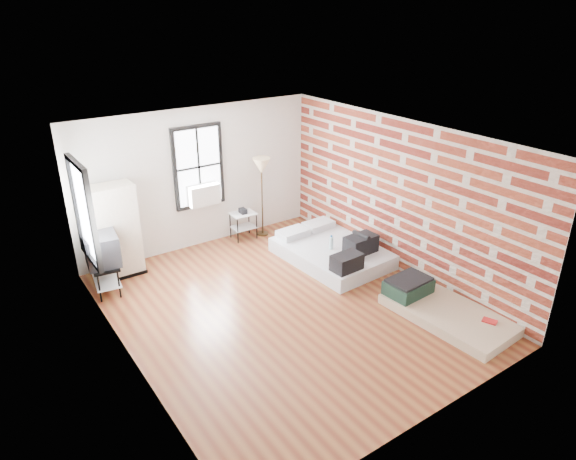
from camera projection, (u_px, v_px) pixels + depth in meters
ground at (284, 307)px, 8.42m from camera, size 6.00×6.00×0.00m
room_shell at (283, 199)px, 8.10m from camera, size 5.02×6.02×2.80m
mattress_main at (334, 251)px, 9.90m from camera, size 1.66×2.20×0.68m
mattress_bare at (438, 307)px, 8.18m from camera, size 1.17×2.06×0.43m
wardrobe at (114, 232)px, 9.10m from camera, size 0.86×0.50×1.71m
side_table at (243, 218)px, 10.70m from camera, size 0.52×0.43×0.67m
floor_lamp at (261, 170)px, 10.46m from camera, size 0.36×0.36×1.69m
tv_stand at (102, 251)px, 8.59m from camera, size 0.61×0.81×1.06m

